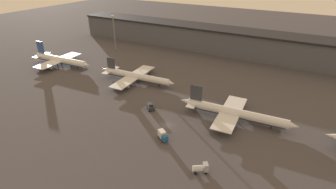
{
  "coord_description": "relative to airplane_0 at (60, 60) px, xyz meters",
  "views": [
    {
      "loc": [
        43.28,
        -75.44,
        58.22
      ],
      "look_at": [
        -7.14,
        13.35,
        6.0
      ],
      "focal_mm": 28.0,
      "sensor_mm": 36.0,
      "label": 1
    }
  ],
  "objects": [
    {
      "name": "airplane_0",
      "position": [
        0.0,
        0.0,
        0.0
      ],
      "size": [
        45.92,
        32.1,
        13.42
      ],
      "rotation": [
        0.0,
        0.0,
        0.07
      ],
      "color": "white",
      "rests_on": "ground"
    },
    {
      "name": "service_vehicle_3",
      "position": [
        93.97,
        -34.12,
        -1.67
      ],
      "size": [
        5.23,
        4.49,
        3.32
      ],
      "rotation": [
        0.0,
        0.0,
        -0.6
      ],
      "color": "#195199",
      "rests_on": "ground"
    },
    {
      "name": "ground",
      "position": [
        90.79,
        -25.39,
        -3.5
      ],
      "size": [
        600.0,
        600.0,
        0.0
      ],
      "primitive_type": "plane",
      "color": "#423F44"
    },
    {
      "name": "service_vehicle_1",
      "position": [
        78.16,
        -17.97,
        -2.13
      ],
      "size": [
        5.44,
        5.4,
        2.92
      ],
      "rotation": [
        0.0,
        0.0,
        -0.77
      ],
      "color": "#282D38",
      "rests_on": "ground"
    },
    {
      "name": "terminal_building",
      "position": [
        90.79,
        75.0,
        5.1
      ],
      "size": [
        259.85,
        21.62,
        17.1
      ],
      "color": "#4C515B",
      "rests_on": "ground"
    },
    {
      "name": "airplane_1",
      "position": [
        55.34,
        2.77,
        -0.37
      ],
      "size": [
        45.61,
        34.06,
        11.26
      ],
      "rotation": [
        0.0,
        0.0,
        0.07
      ],
      "color": "silver",
      "rests_on": "ground"
    },
    {
      "name": "lamp_post_0",
      "position": [
        9.83,
        40.92,
        12.5
      ],
      "size": [
        1.8,
        1.8,
        25.18
      ],
      "color": "slate",
      "rests_on": "ground"
    },
    {
      "name": "service_vehicle_2",
      "position": [
        112.68,
        -42.87,
        -1.79
      ],
      "size": [
        5.04,
        4.35,
        3.35
      ],
      "rotation": [
        0.0,
        0.0,
        0.61
      ],
      "color": "#9EA3A8",
      "rests_on": "ground"
    },
    {
      "name": "airplane_2",
      "position": [
        112.39,
        -8.45,
        -0.23
      ],
      "size": [
        48.09,
        29.91,
        12.14
      ],
      "rotation": [
        0.0,
        0.0,
        0.07
      ],
      "color": "silver",
      "rests_on": "ground"
    }
  ]
}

